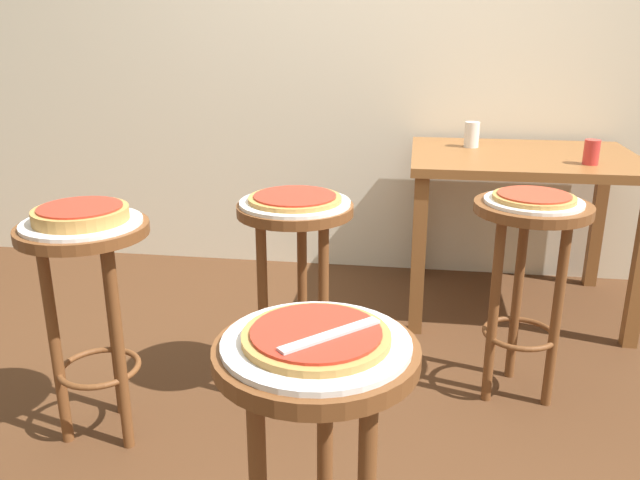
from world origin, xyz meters
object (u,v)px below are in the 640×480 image
at_px(stool_rear, 528,256).
at_px(dining_table, 522,178).
at_px(serving_plate_rear, 534,201).
at_px(cup_far_edge, 472,135).
at_px(pizza_foreground, 316,336).
at_px(serving_plate_foreground, 316,343).
at_px(pizza_rear, 534,197).
at_px(serving_plate_middle, 82,223).
at_px(cup_near_edge, 592,152).
at_px(serving_plate_leftside, 295,203).
at_px(stool_leftside, 296,257).
at_px(stool_middle, 89,283).
at_px(pizza_leftside, 295,198).
at_px(pizza_middle, 81,214).
at_px(stool_foreground, 316,432).
at_px(pizza_server_knife, 331,335).

distance_m(stool_rear, dining_table, 0.82).
bearing_deg(serving_plate_rear, stool_rear, 0.00).
height_order(serving_plate_rear, cup_far_edge, cup_far_edge).
relative_size(pizza_foreground, dining_table, 0.28).
bearing_deg(serving_plate_foreground, pizza_rear, 62.96).
height_order(serving_plate_middle, stool_rear, serving_plate_middle).
xyz_separation_m(pizza_rear, cup_near_edge, (0.32, 0.61, 0.05)).
height_order(serving_plate_foreground, serving_plate_leftside, same).
relative_size(stool_leftside, pizza_rear, 2.66).
xyz_separation_m(stool_middle, stool_leftside, (0.60, 0.32, 0.00)).
bearing_deg(serving_plate_leftside, stool_rear, 9.63).
bearing_deg(pizza_rear, pizza_leftside, -170.37).
bearing_deg(pizza_middle, serving_plate_foreground, -38.96).
xyz_separation_m(stool_middle, pizza_leftside, (0.60, 0.32, 0.21)).
xyz_separation_m(stool_foreground, dining_table, (0.66, 1.94, 0.10)).
relative_size(stool_leftside, stool_rear, 1.00).
xyz_separation_m(stool_foreground, pizza_rear, (0.58, 1.13, 0.21)).
bearing_deg(cup_near_edge, pizza_server_knife, -116.32).
height_order(pizza_foreground, cup_far_edge, cup_far_edge).
distance_m(serving_plate_foreground, cup_far_edge, 2.12).
bearing_deg(pizza_server_knife, pizza_foreground, 102.24).
bearing_deg(stool_foreground, pizza_server_knife, -33.69).
height_order(stool_leftside, pizza_rear, pizza_rear).
distance_m(pizza_middle, stool_rear, 1.49).
xyz_separation_m(pizza_foreground, serving_plate_middle, (-0.83, 0.67, -0.02)).
relative_size(stool_rear, dining_table, 0.73).
bearing_deg(pizza_rear, stool_leftside, -170.37).
bearing_deg(stool_middle, pizza_leftside, 28.39).
bearing_deg(cup_near_edge, pizza_leftside, -146.46).
bearing_deg(cup_far_edge, serving_plate_middle, -131.74).
height_order(stool_middle, pizza_leftside, pizza_leftside).
distance_m(stool_foreground, stool_middle, 1.06).
bearing_deg(stool_foreground, serving_plate_rear, 62.96).
height_order(stool_rear, pizza_rear, pizza_rear).
bearing_deg(serving_plate_rear, stool_middle, -161.82).
bearing_deg(stool_rear, serving_plate_rear, 0.00).
xyz_separation_m(pizza_foreground, pizza_rear, (0.58, 1.13, 0.00)).
bearing_deg(serving_plate_middle, stool_rear, 18.18).
distance_m(serving_plate_leftside, cup_near_edge, 1.35).
xyz_separation_m(stool_middle, pizza_middle, (0.00, 0.00, 0.23)).
bearing_deg(pizza_leftside, pizza_foreground, -77.14).
relative_size(stool_foreground, pizza_rear, 2.66).
relative_size(stool_middle, stool_leftside, 1.00).
distance_m(pizza_foreground, pizza_leftside, 1.02).
xyz_separation_m(serving_plate_middle, stool_leftside, (0.60, 0.32, -0.20)).
height_order(pizza_foreground, serving_plate_middle, pizza_foreground).
bearing_deg(serving_plate_rear, pizza_foreground, -117.04).
height_order(serving_plate_middle, pizza_leftside, pizza_leftside).
xyz_separation_m(serving_plate_foreground, stool_leftside, (-0.23, 0.99, -0.20)).
height_order(stool_middle, cup_far_edge, cup_far_edge).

